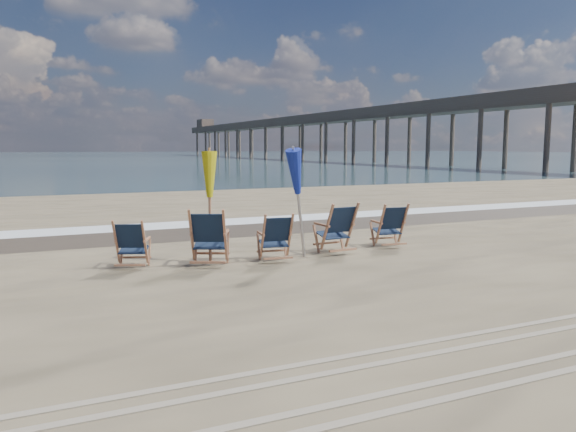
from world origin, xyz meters
The scene contains 12 objects.
ocean centered at (0.00, 128.00, 0.00)m, with size 400.00×400.00×0.00m, color #344D56.
surf_foam centered at (0.00, 8.30, 0.00)m, with size 200.00×1.40×0.01m, color silver.
wet_sand_strip centered at (0.00, 6.80, 0.00)m, with size 200.00×2.60×0.00m, color #42362A.
tire_tracks centered at (0.00, -2.80, 0.01)m, with size 80.00×1.30×0.01m, color gray, non-canonical shape.
beach_chair_0 centered at (-2.45, 2.92, 0.45)m, with size 0.57×0.64×0.89m, color #121E35, non-canonical shape.
beach_chair_1 centered at (-1.11, 2.49, 0.54)m, with size 0.68×0.77×1.07m, color #121E35, non-canonical shape.
beach_chair_2 centered at (0.16, 2.46, 0.47)m, with size 0.60×0.67×0.93m, color #121E35, non-canonical shape.
beach_chair_3 centered at (1.66, 2.70, 0.53)m, with size 0.67×0.76×1.05m, color #121E35, non-canonical shape.
beach_chair_4 centered at (3.01, 2.81, 0.48)m, with size 0.62×0.70×0.97m, color #121E35, non-canonical shape.
umbrella_yellow centered at (-1.21, 3.06, 1.53)m, with size 0.30×0.30×2.05m.
umbrella_blue centered at (0.40, 2.56, 1.64)m, with size 0.30×0.30×2.16m.
fishing_pier centered at (38.00, 74.00, 4.65)m, with size 4.40×140.00×9.30m, color brown, non-canonical shape.
Camera 1 is at (-4.20, -6.99, 2.15)m, focal length 35.00 mm.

